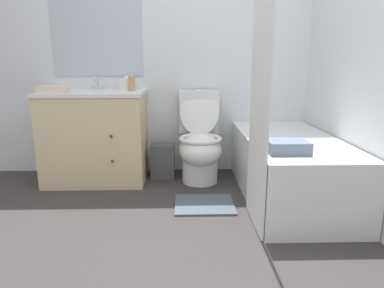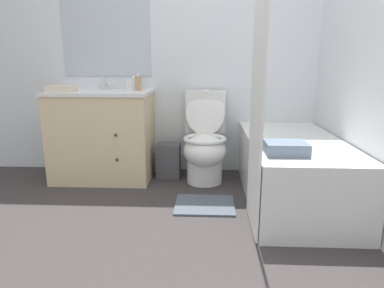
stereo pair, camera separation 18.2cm
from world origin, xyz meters
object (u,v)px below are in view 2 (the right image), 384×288
Objects in this scene: vanity_cabinet at (103,134)px; soap_dispenser at (138,83)px; wastebasket at (169,160)px; bath_mat at (205,205)px; sink_faucet at (106,85)px; tissue_box at (134,84)px; bathtub at (292,169)px; toilet at (205,143)px; bath_towel_folded at (286,148)px; hand_towel_folded at (62,89)px.

vanity_cabinet is 5.74× the size of soap_dispenser.
wastebasket reaches higher than bath_mat.
vanity_cabinet is at bearing -90.00° from sink_faucet.
tissue_box is at bearing 28.22° from vanity_cabinet.
sink_faucet is 0.93m from wastebasket.
vanity_cabinet is 0.61× the size of bathtub.
toilet is 1.04m from bath_towel_folded.
bathtub is at bearing -15.57° from vanity_cabinet.
sink_faucet is 0.37m from soap_dispenser.
hand_towel_folded is at bearing -154.10° from vanity_cabinet.
bathtub reaches higher than bath_mat.
sink_faucet is 0.10× the size of bathtub.
soap_dispenser reaches higher than wastebasket.
tissue_box reaches higher than bathtub.
hand_towel_folded is at bearing 170.79° from bathtub.
bath_towel_folded is at bearing -23.44° from hand_towel_folded.
hand_towel_folded reaches higher than wastebasket.
sink_faucet is at bearing 143.55° from bath_towel_folded.
toilet is at bearing -15.82° from tissue_box.
tissue_box reaches higher than bath_towel_folded.
toilet is at bearing -6.91° from soap_dispenser.
sink_faucet is 1.86m from bath_towel_folded.
bathtub is 9.44× the size of soap_dispenser.
sink_faucet is at bearing 90.00° from vanity_cabinet.
bath_towel_folded is (1.14, -0.95, -0.36)m from soap_dispenser.
bathtub is 6.42× the size of hand_towel_folded.
vanity_cabinet is at bearing 146.71° from bath_mat.
bath_towel_folded is (0.88, -0.97, 0.38)m from wastebasket.
sink_faucet is 0.31× the size of bath_mat.
bathtub is 0.56m from bath_towel_folded.
tissue_box is at bearing 164.57° from wastebasket.
bath_towel_folded reaches higher than bath_mat.
tissue_box reaches higher than vanity_cabinet.
soap_dispenser is 0.59× the size of bath_towel_folded.
sink_faucet is 0.90× the size of soap_dispenser.
vanity_cabinet reaches higher than wastebasket.
wastebasket is (-1.04, 0.52, -0.09)m from bathtub.
vanity_cabinet is 1.71m from bathtub.
sink_faucet is at bearing 168.94° from wastebasket.
hand_towel_folded is (-0.57, -0.29, -0.02)m from tissue_box.
sink_faucet is 0.45× the size of wastebasket.
sink_faucet is 1.09m from toilet.
bath_towel_folded reaches higher than bathtub.
toilet reaches higher than vanity_cabinet.
tissue_box is at bearing 164.18° from toilet.
soap_dispenser is 1.52m from bath_towel_folded.
bath_mat is at bearing -166.17° from bathtub.
bathtub is at bearing -24.01° from tissue_box.
bathtub is at bearing -9.21° from hand_towel_folded.
toilet reaches higher than bath_towel_folded.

